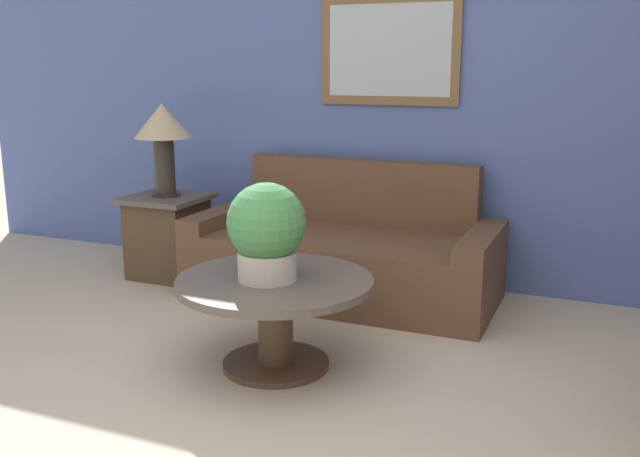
# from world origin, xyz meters

# --- Properties ---
(wall_back) EXTENTS (7.47, 0.09, 2.60)m
(wall_back) POSITION_xyz_m (-0.00, 2.77, 1.31)
(wall_back) COLOR #5166A8
(wall_back) RESTS_ON ground_plane
(couch_main) EXTENTS (1.98, 0.89, 0.87)m
(couch_main) POSITION_xyz_m (-0.26, 2.27, 0.28)
(couch_main) COLOR brown
(couch_main) RESTS_ON ground_plane
(coffee_table) EXTENTS (0.99, 0.99, 0.47)m
(coffee_table) POSITION_xyz_m (-0.17, 1.06, 0.34)
(coffee_table) COLOR #4C3823
(coffee_table) RESTS_ON ground_plane
(side_table) EXTENTS (0.54, 0.54, 0.59)m
(side_table) POSITION_xyz_m (-1.60, 2.19, 0.30)
(side_table) COLOR #4C3823
(side_table) RESTS_ON ground_plane
(table_lamp) EXTENTS (0.40, 0.40, 0.65)m
(table_lamp) POSITION_xyz_m (-1.60, 2.19, 1.06)
(table_lamp) COLOR #2D2823
(table_lamp) RESTS_ON side_table
(potted_plant_on_table) EXTENTS (0.39, 0.39, 0.48)m
(potted_plant_on_table) POSITION_xyz_m (-0.19, 1.02, 0.72)
(potted_plant_on_table) COLOR beige
(potted_plant_on_table) RESTS_ON coffee_table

